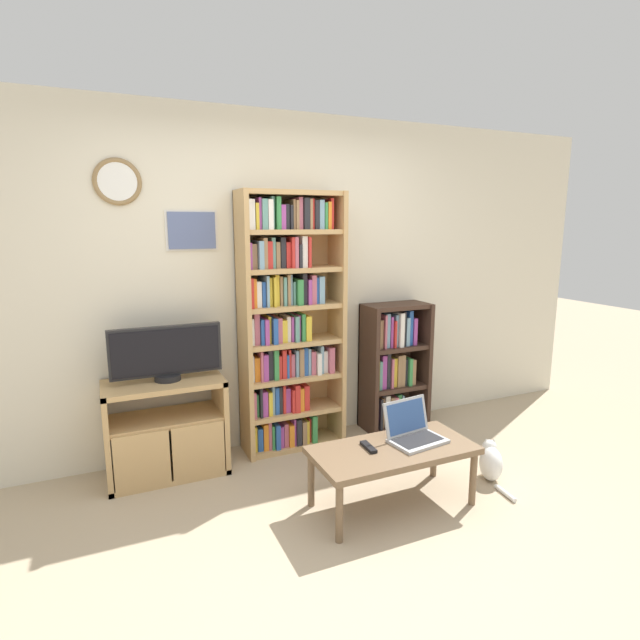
% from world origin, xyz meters
% --- Properties ---
extents(ground_plane, '(18.00, 18.00, 0.00)m').
position_xyz_m(ground_plane, '(0.00, 0.00, 0.00)').
color(ground_plane, tan).
extents(wall_back, '(6.41, 0.09, 2.60)m').
position_xyz_m(wall_back, '(-0.01, 1.68, 1.30)').
color(wall_back, beige).
rests_on(wall_back, ground_plane).
extents(tv_stand, '(0.81, 0.43, 0.69)m').
position_xyz_m(tv_stand, '(-0.82, 1.40, 0.34)').
color(tv_stand, tan).
rests_on(tv_stand, ground_plane).
extents(television, '(0.75, 0.18, 0.39)m').
position_xyz_m(television, '(-0.79, 1.42, 0.89)').
color(television, black).
rests_on(television, tv_stand).
extents(bookshelf_tall, '(0.80, 0.31, 2.00)m').
position_xyz_m(bookshelf_tall, '(0.13, 1.50, 1.01)').
color(bookshelf_tall, tan).
rests_on(bookshelf_tall, ground_plane).
extents(bookshelf_short, '(0.56, 0.31, 1.10)m').
position_xyz_m(bookshelf_short, '(1.08, 1.50, 0.55)').
color(bookshelf_short, '#3D281E').
rests_on(bookshelf_short, ground_plane).
extents(coffee_table, '(1.03, 0.49, 0.39)m').
position_xyz_m(coffee_table, '(0.42, 0.41, 0.35)').
color(coffee_table, brown).
rests_on(coffee_table, ground_plane).
extents(laptop, '(0.38, 0.31, 0.25)m').
position_xyz_m(laptop, '(0.60, 0.45, 0.45)').
color(laptop, '#B7BABC').
rests_on(laptop, coffee_table).
extents(remote_near_laptop, '(0.05, 0.16, 0.02)m').
position_xyz_m(remote_near_laptop, '(0.28, 0.45, 0.40)').
color(remote_near_laptop, black).
rests_on(remote_near_laptop, coffee_table).
extents(cat, '(0.24, 0.44, 0.28)m').
position_xyz_m(cat, '(1.23, 0.41, 0.13)').
color(cat, white).
rests_on(cat, ground_plane).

